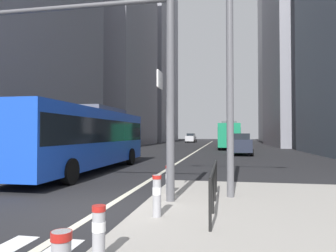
{
  "coord_description": "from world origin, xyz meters",
  "views": [
    {
      "loc": [
        3.07,
        -7.63,
        1.94
      ],
      "look_at": [
        -5.49,
        38.41,
        3.07
      ],
      "focal_mm": 32.8,
      "sensor_mm": 36.0,
      "label": 1
    }
  ],
  "objects_px": {
    "city_bus_red_receding": "(229,134)",
    "car_receding_near": "(240,144)",
    "traffic_signal_gantry": "(87,55)",
    "bollard_left": "(99,230)",
    "city_bus_red_distant": "(228,134)",
    "car_oncoming_mid": "(191,138)",
    "bollard_back": "(169,178)",
    "bollard_right": "(157,194)",
    "city_bus_blue_oncoming": "(86,135)",
    "street_lamp_post": "(230,16)"
  },
  "relations": [
    {
      "from": "car_receding_near",
      "to": "bollard_left",
      "type": "distance_m",
      "value": 24.47
    },
    {
      "from": "traffic_signal_gantry",
      "to": "bollard_left",
      "type": "bearing_deg",
      "value": -62.35
    },
    {
      "from": "city_bus_red_receding",
      "to": "car_receding_near",
      "type": "relative_size",
      "value": 2.63
    },
    {
      "from": "city_bus_red_receding",
      "to": "bollard_right",
      "type": "relative_size",
      "value": 13.17
    },
    {
      "from": "car_oncoming_mid",
      "to": "bollard_right",
      "type": "distance_m",
      "value": 59.09
    },
    {
      "from": "city_bus_red_distant",
      "to": "car_receding_near",
      "type": "relative_size",
      "value": 2.41
    },
    {
      "from": "city_bus_red_distant",
      "to": "traffic_signal_gantry",
      "type": "xyz_separation_m",
      "value": [
        -4.5,
        -56.18,
        2.32
      ]
    },
    {
      "from": "traffic_signal_gantry",
      "to": "street_lamp_post",
      "type": "bearing_deg",
      "value": 12.02
    },
    {
      "from": "traffic_signal_gantry",
      "to": "bollard_back",
      "type": "bearing_deg",
      "value": 23.12
    },
    {
      "from": "street_lamp_post",
      "to": "bollard_back",
      "type": "distance_m",
      "value": 5.0
    },
    {
      "from": "city_bus_blue_oncoming",
      "to": "city_bus_red_receding",
      "type": "xyz_separation_m",
      "value": [
        7.55,
        25.82,
        -0.0
      ]
    },
    {
      "from": "city_bus_blue_oncoming",
      "to": "traffic_signal_gantry",
      "type": "xyz_separation_m",
      "value": [
        3.17,
        -6.57,
        2.32
      ]
    },
    {
      "from": "city_bus_blue_oncoming",
      "to": "car_receding_near",
      "type": "distance_m",
      "value": 16.12
    },
    {
      "from": "traffic_signal_gantry",
      "to": "bollard_back",
      "type": "relative_size",
      "value": 8.4
    },
    {
      "from": "traffic_signal_gantry",
      "to": "street_lamp_post",
      "type": "height_order",
      "value": "street_lamp_post"
    },
    {
      "from": "city_bus_red_distant",
      "to": "traffic_signal_gantry",
      "type": "relative_size",
      "value": 1.53
    },
    {
      "from": "street_lamp_post",
      "to": "city_bus_red_distant",
      "type": "bearing_deg",
      "value": 89.43
    },
    {
      "from": "city_bus_red_receding",
      "to": "bollard_right",
      "type": "xyz_separation_m",
      "value": [
        -2.02,
        -33.93,
        -1.19
      ]
    },
    {
      "from": "city_bus_red_receding",
      "to": "bollard_back",
      "type": "relative_size",
      "value": 14.04
    },
    {
      "from": "city_bus_red_distant",
      "to": "traffic_signal_gantry",
      "type": "bearing_deg",
      "value": -94.58
    },
    {
      "from": "car_oncoming_mid",
      "to": "city_bus_red_receding",
      "type": "bearing_deg",
      "value": -72.73
    },
    {
      "from": "city_bus_red_distant",
      "to": "bollard_right",
      "type": "bearing_deg",
      "value": -92.13
    },
    {
      "from": "street_lamp_post",
      "to": "bollard_right",
      "type": "xyz_separation_m",
      "value": [
        -1.59,
        -2.39,
        -4.64
      ]
    },
    {
      "from": "bollard_right",
      "to": "city_bus_red_distant",
      "type": "bearing_deg",
      "value": 87.87
    },
    {
      "from": "city_bus_red_distant",
      "to": "bollard_back",
      "type": "xyz_separation_m",
      "value": [
        -2.33,
        -55.25,
        -1.22
      ]
    },
    {
      "from": "car_oncoming_mid",
      "to": "bollard_back",
      "type": "bearing_deg",
      "value": -84.4
    },
    {
      "from": "city_bus_red_receding",
      "to": "car_receding_near",
      "type": "distance_m",
      "value": 12.08
    },
    {
      "from": "city_bus_blue_oncoming",
      "to": "bollard_right",
      "type": "xyz_separation_m",
      "value": [
        5.53,
        -8.11,
        -1.19
      ]
    },
    {
      "from": "street_lamp_post",
      "to": "bollard_right",
      "type": "distance_m",
      "value": 5.45
    },
    {
      "from": "city_bus_blue_oncoming",
      "to": "city_bus_red_receding",
      "type": "relative_size",
      "value": 1.02
    },
    {
      "from": "city_bus_blue_oncoming",
      "to": "car_receding_near",
      "type": "relative_size",
      "value": 2.68
    },
    {
      "from": "car_receding_near",
      "to": "bollard_left",
      "type": "height_order",
      "value": "car_receding_near"
    },
    {
      "from": "city_bus_red_distant",
      "to": "car_oncoming_mid",
      "type": "distance_m",
      "value": 7.98
    },
    {
      "from": "city_bus_red_receding",
      "to": "bollard_back",
      "type": "distance_m",
      "value": 31.56
    },
    {
      "from": "city_bus_red_receding",
      "to": "car_receding_near",
      "type": "bearing_deg",
      "value": -86.33
    },
    {
      "from": "city_bus_red_distant",
      "to": "car_oncoming_mid",
      "type": "xyz_separation_m",
      "value": [
        -7.86,
        1.09,
        -0.84
      ]
    },
    {
      "from": "bollard_left",
      "to": "bollard_right",
      "type": "relative_size",
      "value": 0.87
    },
    {
      "from": "city_bus_red_distant",
      "to": "car_oncoming_mid",
      "type": "bearing_deg",
      "value": 172.13
    },
    {
      "from": "city_bus_blue_oncoming",
      "to": "traffic_signal_gantry",
      "type": "bearing_deg",
      "value": -64.24
    },
    {
      "from": "city_bus_red_receding",
      "to": "car_oncoming_mid",
      "type": "height_order",
      "value": "city_bus_red_receding"
    },
    {
      "from": "car_oncoming_mid",
      "to": "bollard_left",
      "type": "relative_size",
      "value": 5.97
    },
    {
      "from": "city_bus_red_distant",
      "to": "bollard_left",
      "type": "relative_size",
      "value": 13.94
    },
    {
      "from": "bollard_right",
      "to": "city_bus_blue_oncoming",
      "type": "bearing_deg",
      "value": 124.27
    },
    {
      "from": "bollard_right",
      "to": "bollard_back",
      "type": "height_order",
      "value": "bollard_right"
    },
    {
      "from": "car_receding_near",
      "to": "bollard_left",
      "type": "xyz_separation_m",
      "value": [
        -3.1,
        -24.27,
        -0.41
      ]
    },
    {
      "from": "bollard_left",
      "to": "bollard_back",
      "type": "relative_size",
      "value": 0.92
    },
    {
      "from": "city_bus_red_distant",
      "to": "bollard_left",
      "type": "height_order",
      "value": "city_bus_red_distant"
    },
    {
      "from": "street_lamp_post",
      "to": "bollard_left",
      "type": "relative_size",
      "value": 10.36
    },
    {
      "from": "city_bus_red_receding",
      "to": "bollard_right",
      "type": "height_order",
      "value": "city_bus_red_receding"
    },
    {
      "from": "car_oncoming_mid",
      "to": "bollard_left",
      "type": "distance_m",
      "value": 61.42
    }
  ]
}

